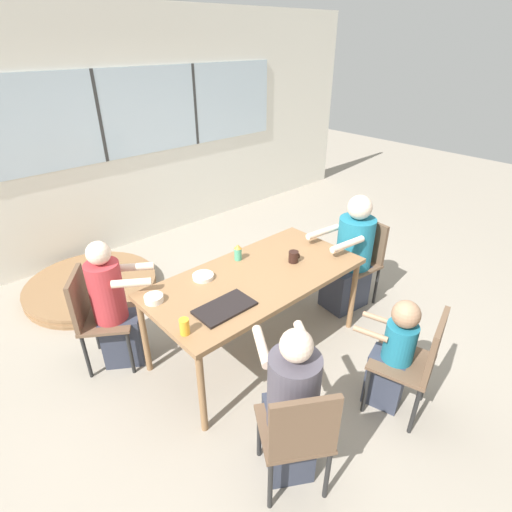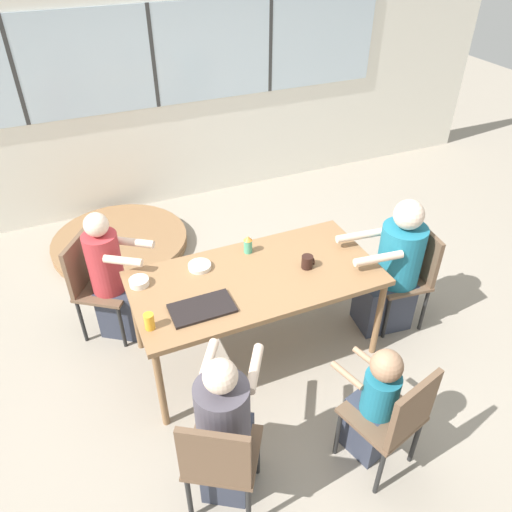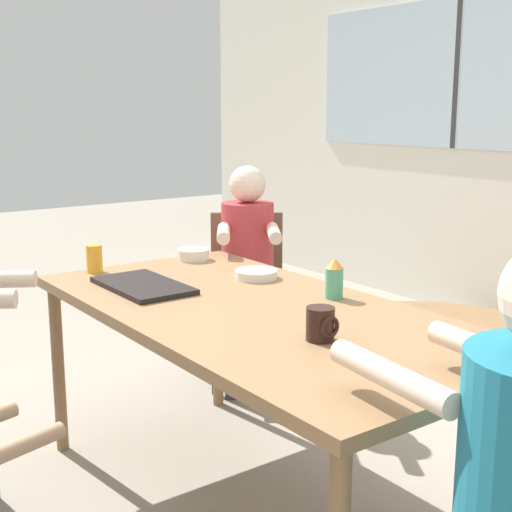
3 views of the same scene
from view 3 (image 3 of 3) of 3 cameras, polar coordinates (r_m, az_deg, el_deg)
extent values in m
plane|color=gray|center=(2.73, 0.00, -19.48)|extent=(16.00, 16.00, 0.00)
cube|color=#333333|center=(5.11, 15.76, 13.90)|extent=(0.04, 0.01, 1.00)
cube|color=olive|center=(2.43, 0.00, -4.62)|extent=(1.79, 0.88, 0.04)
cylinder|color=olive|center=(3.09, -15.53, -8.76)|extent=(0.05, 0.05, 0.71)
cylinder|color=olive|center=(3.42, -3.10, -6.30)|extent=(0.05, 0.05, 0.71)
cube|color=brown|center=(3.68, -0.68, -3.59)|extent=(0.56, 0.56, 0.03)
cube|color=brown|center=(3.80, -0.75, 0.37)|extent=(0.24, 0.33, 0.42)
cylinder|color=black|center=(3.59, 2.14, -7.76)|extent=(0.03, 0.03, 0.43)
cylinder|color=black|center=(3.58, -3.35, -7.82)|extent=(0.03, 0.03, 0.43)
cylinder|color=black|center=(3.91, 1.77, -6.09)|extent=(0.03, 0.03, 0.43)
cylinder|color=black|center=(3.90, -3.24, -6.14)|extent=(0.03, 0.03, 0.43)
cylinder|color=beige|center=(1.62, 10.73, -9.42)|extent=(0.38, 0.10, 0.06)
cylinder|color=beige|center=(1.83, 18.29, -7.36)|extent=(0.38, 0.10, 0.06)
cube|color=#333847|center=(3.65, -0.63, -7.20)|extent=(0.39, 0.37, 0.45)
cylinder|color=#B23338|center=(3.58, -0.67, 0.32)|extent=(0.26, 0.26, 0.50)
sphere|color=beige|center=(3.52, -0.69, 5.77)|extent=(0.18, 0.18, 0.18)
cylinder|color=beige|center=(3.34, 1.44, 1.85)|extent=(0.27, 0.21, 0.06)
cylinder|color=beige|center=(3.33, -2.61, 1.83)|extent=(0.27, 0.21, 0.06)
cylinder|color=#A37A5B|center=(1.76, -18.53, -14.34)|extent=(0.10, 0.24, 0.04)
cube|color=black|center=(2.71, -9.02, -2.36)|extent=(0.42, 0.24, 0.02)
cylinder|color=black|center=(2.09, 5.16, -5.42)|extent=(0.08, 0.08, 0.10)
torus|color=black|center=(2.06, 5.94, -5.70)|extent=(0.01, 0.07, 0.07)
cylinder|color=#4CA57F|center=(2.55, 6.27, -2.18)|extent=(0.06, 0.06, 0.11)
cone|color=orange|center=(2.53, 6.30, -0.58)|extent=(0.07, 0.07, 0.04)
cylinder|color=gold|center=(3.00, -12.80, -0.21)|extent=(0.07, 0.07, 0.11)
cylinder|color=silver|center=(3.19, -5.02, 0.13)|extent=(0.14, 0.14, 0.05)
cylinder|color=silver|center=(2.83, 0.01, -1.47)|extent=(0.17, 0.17, 0.03)
cylinder|color=olive|center=(4.39, 14.29, -7.20)|extent=(1.35, 1.35, 0.03)
cylinder|color=olive|center=(4.38, 14.31, -6.82)|extent=(1.37, 1.37, 0.03)
cylinder|color=olive|center=(4.37, 14.33, -6.45)|extent=(1.35, 1.35, 0.03)
cylinder|color=olive|center=(4.36, 14.35, -6.08)|extent=(1.37, 1.37, 0.03)
camera|label=1|loc=(3.92, -49.27, 23.27)|focal=28.00mm
camera|label=2|loc=(3.59, -63.92, 31.65)|focal=35.00mm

